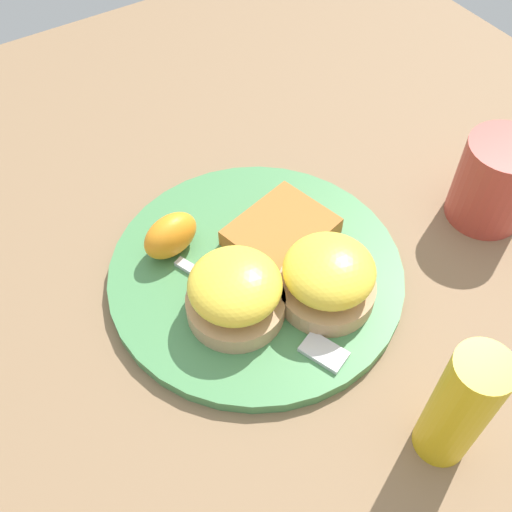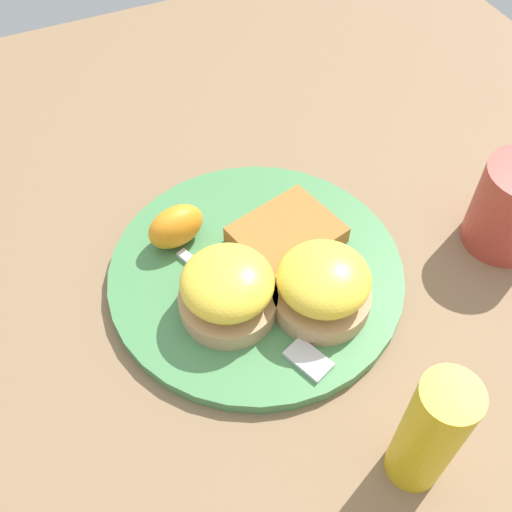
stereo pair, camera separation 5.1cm
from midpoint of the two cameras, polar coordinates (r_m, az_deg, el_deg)
ground_plane at (r=0.60m, az=2.43°, el=-2.13°), size 1.10×1.10×0.00m
plate at (r=0.60m, az=2.45°, el=-1.74°), size 0.29×0.29×0.01m
sandwich_benedict_left at (r=0.54m, az=-0.01°, el=-3.39°), size 0.09×0.09×0.06m
sandwich_benedict_right at (r=0.55m, az=9.05°, el=-2.98°), size 0.09×0.09×0.06m
hashbrown_patty at (r=0.61m, az=5.34°, el=1.89°), size 0.12×0.10×0.02m
orange_wedge at (r=0.60m, az=-5.23°, el=2.68°), size 0.07×0.05×0.04m
fork at (r=0.56m, az=2.96°, el=-5.79°), size 0.09×0.19×0.00m
condiment_bottle at (r=0.48m, az=19.33°, el=-15.90°), size 0.04×0.04×0.13m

